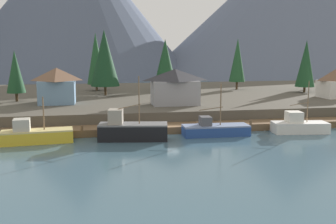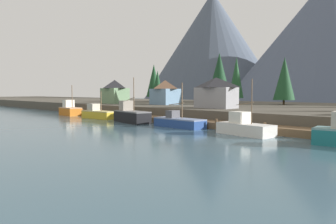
{
  "view_description": "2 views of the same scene",
  "coord_description": "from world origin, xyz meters",
  "px_view_note": "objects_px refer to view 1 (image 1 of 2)",
  "views": [
    {
      "loc": [
        -10.0,
        -52.13,
        11.44
      ],
      "look_at": [
        0.18,
        2.41,
        2.8
      ],
      "focal_mm": 41.51,
      "sensor_mm": 36.0,
      "label": 1
    },
    {
      "loc": [
        40.23,
        -38.21,
        5.64
      ],
      "look_at": [
        -1.14,
        2.89,
        1.93
      ],
      "focal_mm": 33.24,
      "sensor_mm": 36.0,
      "label": 2
    }
  ],
  "objects_px": {
    "fishing_boat_yellow": "(35,135)",
    "house_grey": "(175,87)",
    "fishing_boat_black": "(131,130)",
    "conifer_centre": "(165,62)",
    "conifer_back_left": "(105,58)",
    "conifer_mid_right": "(306,64)",
    "conifer_near_left": "(237,60)",
    "house_blue": "(57,85)",
    "fishing_boat_blue": "(215,129)",
    "conifer_far_left": "(96,59)",
    "conifer_back_right": "(306,65)",
    "fishing_boat_white": "(299,126)",
    "conifer_near_right": "(15,72)"
  },
  "relations": [
    {
      "from": "conifer_back_right",
      "to": "conifer_centre",
      "type": "height_order",
      "value": "conifer_centre"
    },
    {
      "from": "fishing_boat_black",
      "to": "fishing_boat_white",
      "type": "xyz_separation_m",
      "value": [
        23.9,
        0.21,
        -0.3
      ]
    },
    {
      "from": "fishing_boat_blue",
      "to": "conifer_mid_right",
      "type": "height_order",
      "value": "conifer_mid_right"
    },
    {
      "from": "fishing_boat_white",
      "to": "house_grey",
      "type": "distance_m",
      "value": 21.22
    },
    {
      "from": "fishing_boat_yellow",
      "to": "conifer_mid_right",
      "type": "distance_m",
      "value": 60.77
    },
    {
      "from": "fishing_boat_white",
      "to": "conifer_near_right",
      "type": "xyz_separation_m",
      "value": [
        -42.45,
        23.74,
        6.87
      ]
    },
    {
      "from": "fishing_boat_white",
      "to": "conifer_near_right",
      "type": "relative_size",
      "value": 0.87
    },
    {
      "from": "fishing_boat_black",
      "to": "conifer_near_left",
      "type": "bearing_deg",
      "value": 62.27
    },
    {
      "from": "conifer_near_left",
      "to": "conifer_near_right",
      "type": "height_order",
      "value": "conifer_near_left"
    },
    {
      "from": "conifer_back_left",
      "to": "conifer_centre",
      "type": "height_order",
      "value": "conifer_back_left"
    },
    {
      "from": "fishing_boat_white",
      "to": "fishing_boat_blue",
      "type": "bearing_deg",
      "value": -174.02
    },
    {
      "from": "fishing_boat_yellow",
      "to": "conifer_near_right",
      "type": "xyz_separation_m",
      "value": [
        -6.47,
        23.49,
        6.83
      ]
    },
    {
      "from": "fishing_boat_blue",
      "to": "conifer_back_left",
      "type": "relative_size",
      "value": 0.68
    },
    {
      "from": "fishing_boat_white",
      "to": "conifer_near_left",
      "type": "bearing_deg",
      "value": 90.71
    },
    {
      "from": "conifer_mid_right",
      "to": "conifer_near_left",
      "type": "bearing_deg",
      "value": 143.97
    },
    {
      "from": "house_grey",
      "to": "fishing_boat_blue",
      "type": "bearing_deg",
      "value": -78.48
    },
    {
      "from": "conifer_near_left",
      "to": "conifer_near_right",
      "type": "xyz_separation_m",
      "value": [
        -47.19,
        -13.99,
        -1.59
      ]
    },
    {
      "from": "conifer_near_left",
      "to": "house_blue",
      "type": "bearing_deg",
      "value": -155.18
    },
    {
      "from": "conifer_mid_right",
      "to": "conifer_back_left",
      "type": "xyz_separation_m",
      "value": [
        -43.52,
        2.09,
        1.31
      ]
    },
    {
      "from": "fishing_boat_white",
      "to": "conifer_centre",
      "type": "xyz_separation_m",
      "value": [
        -12.43,
        38.55,
        8.0
      ]
    },
    {
      "from": "house_grey",
      "to": "conifer_back_left",
      "type": "height_order",
      "value": "conifer_back_left"
    },
    {
      "from": "conifer_back_left",
      "to": "house_grey",
      "type": "bearing_deg",
      "value": -55.92
    },
    {
      "from": "conifer_near_left",
      "to": "conifer_back_right",
      "type": "distance_m",
      "value": 15.73
    },
    {
      "from": "fishing_boat_black",
      "to": "house_grey",
      "type": "xyz_separation_m",
      "value": [
        8.78,
        14.38,
        4.28
      ]
    },
    {
      "from": "fishing_boat_blue",
      "to": "conifer_near_right",
      "type": "distance_m",
      "value": 38.76
    },
    {
      "from": "fishing_boat_black",
      "to": "fishing_boat_white",
      "type": "bearing_deg",
      "value": 9.83
    },
    {
      "from": "conifer_near_right",
      "to": "conifer_centre",
      "type": "xyz_separation_m",
      "value": [
        30.02,
        14.81,
        1.13
      ]
    },
    {
      "from": "house_blue",
      "to": "conifer_near_left",
      "type": "distance_m",
      "value": 43.86
    },
    {
      "from": "fishing_boat_yellow",
      "to": "conifer_back_left",
      "type": "bearing_deg",
      "value": 67.39
    },
    {
      "from": "fishing_boat_white",
      "to": "house_grey",
      "type": "bearing_deg",
      "value": 144.74
    },
    {
      "from": "fishing_boat_black",
      "to": "conifer_centre",
      "type": "height_order",
      "value": "conifer_centre"
    },
    {
      "from": "fishing_boat_yellow",
      "to": "conifer_far_left",
      "type": "height_order",
      "value": "conifer_far_left"
    },
    {
      "from": "fishing_boat_blue",
      "to": "house_grey",
      "type": "xyz_separation_m",
      "value": [
        -2.8,
        13.76,
        4.75
      ]
    },
    {
      "from": "fishing_boat_blue",
      "to": "conifer_near_right",
      "type": "relative_size",
      "value": 0.99
    },
    {
      "from": "house_grey",
      "to": "conifer_back_right",
      "type": "bearing_deg",
      "value": 28.79
    },
    {
      "from": "conifer_back_left",
      "to": "conifer_far_left",
      "type": "bearing_deg",
      "value": 99.17
    },
    {
      "from": "conifer_back_right",
      "to": "conifer_far_left",
      "type": "relative_size",
      "value": 0.76
    },
    {
      "from": "fishing_boat_black",
      "to": "conifer_near_right",
      "type": "bearing_deg",
      "value": 137.07
    },
    {
      "from": "fishing_boat_blue",
      "to": "fishing_boat_black",
      "type": "bearing_deg",
      "value": -175.47
    },
    {
      "from": "fishing_boat_yellow",
      "to": "house_grey",
      "type": "distance_m",
      "value": 25.48
    },
    {
      "from": "fishing_boat_blue",
      "to": "house_grey",
      "type": "distance_m",
      "value": 14.82
    },
    {
      "from": "fishing_boat_black",
      "to": "conifer_centre",
      "type": "xyz_separation_m",
      "value": [
        11.47,
        38.77,
        7.7
      ]
    },
    {
      "from": "house_grey",
      "to": "conifer_back_left",
      "type": "xyz_separation_m",
      "value": [
        -11.26,
        16.64,
        4.57
      ]
    },
    {
      "from": "fishing_boat_white",
      "to": "conifer_back_left",
      "type": "xyz_separation_m",
      "value": [
        -26.38,
        30.81,
        9.15
      ]
    },
    {
      "from": "conifer_centre",
      "to": "conifer_far_left",
      "type": "xyz_separation_m",
      "value": [
        -15.66,
        2.91,
        0.85
      ]
    },
    {
      "from": "conifer_near_left",
      "to": "conifer_back_left",
      "type": "distance_m",
      "value": 31.89
    },
    {
      "from": "fishing_boat_white",
      "to": "conifer_mid_right",
      "type": "xyz_separation_m",
      "value": [
        17.15,
        28.71,
        7.84
      ]
    },
    {
      "from": "conifer_near_left",
      "to": "conifer_far_left",
      "type": "relative_size",
      "value": 0.91
    },
    {
      "from": "conifer_near_left",
      "to": "conifer_far_left",
      "type": "height_order",
      "value": "conifer_far_left"
    },
    {
      "from": "fishing_boat_yellow",
      "to": "fishing_boat_white",
      "type": "bearing_deg",
      "value": -5.57
    }
  ]
}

